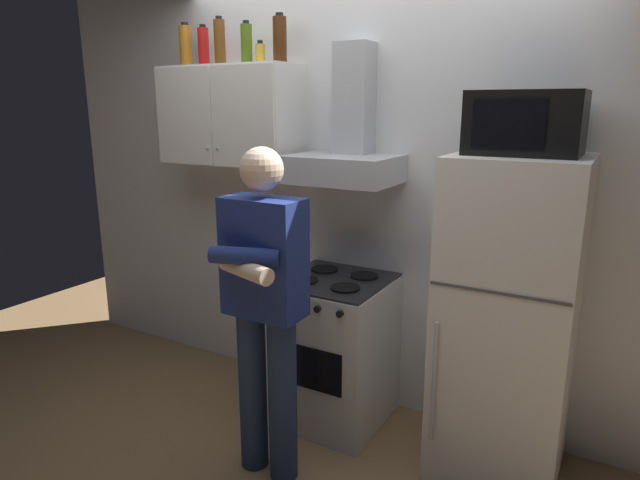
{
  "coord_description": "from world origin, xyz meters",
  "views": [
    {
      "loc": [
        1.33,
        -2.32,
        1.82
      ],
      "look_at": [
        0.0,
        0.0,
        1.15
      ],
      "focal_mm": 30.44,
      "sensor_mm": 36.0,
      "label": 1
    }
  ],
  "objects_px": {
    "upper_cabinet": "(230,116)",
    "bottle_liquor_amber": "(186,46)",
    "person_standing": "(264,304)",
    "bottle_olive_oil": "(247,44)",
    "bottle_beer_brown": "(220,42)",
    "refrigerator": "(507,322)",
    "microwave": "(526,123)",
    "stove_oven": "(334,349)",
    "bottle_spice_jar": "(260,53)",
    "range_hood": "(346,146)",
    "bottle_rum_dark": "(280,40)",
    "bottle_soda_red": "(204,47)"
  },
  "relations": [
    {
      "from": "upper_cabinet",
      "to": "bottle_liquor_amber",
      "type": "relative_size",
      "value": 3.36
    },
    {
      "from": "person_standing",
      "to": "bottle_olive_oil",
      "type": "distance_m",
      "value": 1.6
    },
    {
      "from": "bottle_beer_brown",
      "to": "bottle_liquor_amber",
      "type": "xyz_separation_m",
      "value": [
        -0.3,
        0.03,
        -0.01
      ]
    },
    {
      "from": "refrigerator",
      "to": "microwave",
      "type": "distance_m",
      "value": 0.94
    },
    {
      "from": "stove_oven",
      "to": "bottle_beer_brown",
      "type": "bearing_deg",
      "value": 172.34
    },
    {
      "from": "upper_cabinet",
      "to": "bottle_beer_brown",
      "type": "height_order",
      "value": "bottle_beer_brown"
    },
    {
      "from": "upper_cabinet",
      "to": "refrigerator",
      "type": "height_order",
      "value": "upper_cabinet"
    },
    {
      "from": "microwave",
      "to": "bottle_beer_brown",
      "type": "distance_m",
      "value": 1.86
    },
    {
      "from": "bottle_spice_jar",
      "to": "microwave",
      "type": "bearing_deg",
      "value": -3.49
    },
    {
      "from": "bottle_liquor_amber",
      "to": "stove_oven",
      "type": "bearing_deg",
      "value": -7.1
    },
    {
      "from": "range_hood",
      "to": "refrigerator",
      "type": "height_order",
      "value": "range_hood"
    },
    {
      "from": "bottle_rum_dark",
      "to": "bottle_spice_jar",
      "type": "relative_size",
      "value": 2.16
    },
    {
      "from": "range_hood",
      "to": "person_standing",
      "type": "distance_m",
      "value": 1.01
    },
    {
      "from": "bottle_soda_red",
      "to": "bottle_olive_oil",
      "type": "xyz_separation_m",
      "value": [
        0.34,
        -0.01,
        -0.0
      ]
    },
    {
      "from": "person_standing",
      "to": "bottle_rum_dark",
      "type": "height_order",
      "value": "bottle_rum_dark"
    },
    {
      "from": "bottle_soda_red",
      "to": "bottle_liquor_amber",
      "type": "distance_m",
      "value": 0.13
    },
    {
      "from": "refrigerator",
      "to": "bottle_beer_brown",
      "type": "xyz_separation_m",
      "value": [
        -1.8,
        0.11,
        1.38
      ]
    },
    {
      "from": "bottle_beer_brown",
      "to": "bottle_spice_jar",
      "type": "distance_m",
      "value": 0.31
    },
    {
      "from": "bottle_spice_jar",
      "to": "person_standing",
      "type": "bearing_deg",
      "value": -54.99
    },
    {
      "from": "refrigerator",
      "to": "person_standing",
      "type": "bearing_deg",
      "value": -148.77
    },
    {
      "from": "stove_oven",
      "to": "bottle_liquor_amber",
      "type": "distance_m",
      "value": 2.09
    },
    {
      "from": "stove_oven",
      "to": "bottle_soda_red",
      "type": "height_order",
      "value": "bottle_soda_red"
    },
    {
      "from": "range_hood",
      "to": "refrigerator",
      "type": "bearing_deg",
      "value": -7.55
    },
    {
      "from": "stove_oven",
      "to": "bottle_beer_brown",
      "type": "distance_m",
      "value": 1.95
    },
    {
      "from": "bottle_beer_brown",
      "to": "upper_cabinet",
      "type": "bearing_deg",
      "value": 11.89
    },
    {
      "from": "stove_oven",
      "to": "bottle_olive_oil",
      "type": "relative_size",
      "value": 3.55
    },
    {
      "from": "upper_cabinet",
      "to": "bottle_olive_oil",
      "type": "relative_size",
      "value": 3.65
    },
    {
      "from": "refrigerator",
      "to": "upper_cabinet",
      "type": "bearing_deg",
      "value": 175.93
    },
    {
      "from": "person_standing",
      "to": "bottle_spice_jar",
      "type": "distance_m",
      "value": 1.49
    },
    {
      "from": "person_standing",
      "to": "upper_cabinet",
      "type": "bearing_deg",
      "value": 135.74
    },
    {
      "from": "upper_cabinet",
      "to": "range_hood",
      "type": "distance_m",
      "value": 0.81
    },
    {
      "from": "microwave",
      "to": "bottle_rum_dark",
      "type": "xyz_separation_m",
      "value": [
        -1.4,
        0.14,
        0.44
      ]
    },
    {
      "from": "bottle_spice_jar",
      "to": "bottle_liquor_amber",
      "type": "bearing_deg",
      "value": 176.88
    },
    {
      "from": "bottle_soda_red",
      "to": "bottle_beer_brown",
      "type": "height_order",
      "value": "bottle_beer_brown"
    },
    {
      "from": "bottle_soda_red",
      "to": "bottle_olive_oil",
      "type": "distance_m",
      "value": 0.34
    },
    {
      "from": "bottle_soda_red",
      "to": "bottle_olive_oil",
      "type": "height_order",
      "value": "bottle_soda_red"
    },
    {
      "from": "bottle_spice_jar",
      "to": "bottle_olive_oil",
      "type": "bearing_deg",
      "value": 163.53
    },
    {
      "from": "range_hood",
      "to": "microwave",
      "type": "bearing_deg",
      "value": -6.46
    },
    {
      "from": "upper_cabinet",
      "to": "bottle_liquor_amber",
      "type": "xyz_separation_m",
      "value": [
        -0.35,
        0.02,
        0.43
      ]
    },
    {
      "from": "person_standing",
      "to": "bottle_liquor_amber",
      "type": "xyz_separation_m",
      "value": [
        -1.1,
        0.75,
        1.28
      ]
    },
    {
      "from": "bottle_olive_oil",
      "to": "refrigerator",
      "type": "bearing_deg",
      "value": -5.15
    },
    {
      "from": "stove_oven",
      "to": "bottle_rum_dark",
      "type": "bearing_deg",
      "value": 160.23
    },
    {
      "from": "upper_cabinet",
      "to": "bottle_olive_oil",
      "type": "xyz_separation_m",
      "value": [
        0.12,
        0.02,
        0.42
      ]
    },
    {
      "from": "microwave",
      "to": "person_standing",
      "type": "relative_size",
      "value": 0.29
    },
    {
      "from": "upper_cabinet",
      "to": "stove_oven",
      "type": "xyz_separation_m",
      "value": [
        0.8,
        -0.13,
        -1.32
      ]
    },
    {
      "from": "upper_cabinet",
      "to": "bottle_olive_oil",
      "type": "height_order",
      "value": "bottle_olive_oil"
    },
    {
      "from": "range_hood",
      "to": "bottle_rum_dark",
      "type": "relative_size",
      "value": 2.75
    },
    {
      "from": "person_standing",
      "to": "bottle_rum_dark",
      "type": "bearing_deg",
      "value": 117.51
    },
    {
      "from": "upper_cabinet",
      "to": "bottle_spice_jar",
      "type": "distance_m",
      "value": 0.43
    },
    {
      "from": "stove_oven",
      "to": "bottle_olive_oil",
      "type": "xyz_separation_m",
      "value": [
        -0.68,
        0.15,
        1.73
      ]
    }
  ]
}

